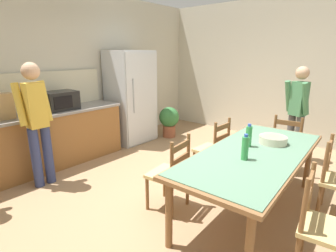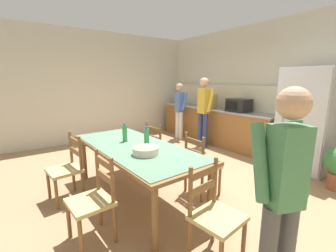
# 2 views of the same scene
# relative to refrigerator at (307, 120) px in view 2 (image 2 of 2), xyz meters

# --- Properties ---
(ground_plane) EXTENTS (8.32, 8.32, 0.00)m
(ground_plane) POSITION_rel_refrigerator_xyz_m (-1.11, -2.19, -0.93)
(ground_plane) COLOR #9E7A56
(wall_back) EXTENTS (6.52, 0.12, 2.90)m
(wall_back) POSITION_rel_refrigerator_xyz_m (-1.11, 0.47, 0.52)
(wall_back) COLOR beige
(wall_back) RESTS_ON ground
(wall_left) EXTENTS (0.12, 5.20, 2.90)m
(wall_left) POSITION_rel_refrigerator_xyz_m (-4.37, -2.19, 0.52)
(wall_left) COLOR beige
(wall_left) RESTS_ON ground
(kitchen_counter) EXTENTS (3.55, 0.66, 0.91)m
(kitchen_counter) POSITION_rel_refrigerator_xyz_m (-2.30, 0.04, -0.47)
(kitchen_counter) COLOR brown
(kitchen_counter) RESTS_ON ground
(counter_splashback) EXTENTS (3.51, 0.03, 0.60)m
(counter_splashback) POSITION_rel_refrigerator_xyz_m (-2.30, 0.35, 0.28)
(counter_splashback) COLOR beige
(counter_splashback) RESTS_ON kitchen_counter
(refrigerator) EXTENTS (0.85, 0.73, 1.86)m
(refrigerator) POSITION_rel_refrigerator_xyz_m (0.00, 0.00, 0.00)
(refrigerator) COLOR silver
(refrigerator) RESTS_ON ground
(microwave) EXTENTS (0.50, 0.39, 0.30)m
(microwave) POSITION_rel_refrigerator_xyz_m (-1.51, 0.02, 0.13)
(microwave) COLOR black
(microwave) RESTS_ON kitchen_counter
(paper_bag) EXTENTS (0.24, 0.16, 0.36)m
(paper_bag) POSITION_rel_refrigerator_xyz_m (-2.34, 0.01, 0.16)
(paper_bag) COLOR tan
(paper_bag) RESTS_ON kitchen_counter
(dining_table) EXTENTS (2.32, 1.05, 0.75)m
(dining_table) POSITION_rel_refrigerator_xyz_m (-0.89, -3.01, -0.24)
(dining_table) COLOR brown
(dining_table) RESTS_ON ground
(bottle_near_centre) EXTENTS (0.07, 0.07, 0.27)m
(bottle_near_centre) POSITION_rel_refrigerator_xyz_m (-1.18, -3.02, -0.05)
(bottle_near_centre) COLOR green
(bottle_near_centre) RESTS_ON dining_table
(bottle_off_centre) EXTENTS (0.07, 0.07, 0.27)m
(bottle_off_centre) POSITION_rel_refrigerator_xyz_m (-0.78, -2.88, -0.05)
(bottle_off_centre) COLOR green
(bottle_off_centre) RESTS_ON dining_table
(serving_bowl) EXTENTS (0.32, 0.32, 0.09)m
(serving_bowl) POSITION_rel_refrigerator_xyz_m (-0.49, -3.07, -0.13)
(serving_bowl) COLOR beige
(serving_bowl) RESTS_ON dining_table
(chair_head_end) EXTENTS (0.45, 0.46, 0.91)m
(chair_head_end) POSITION_rel_refrigerator_xyz_m (0.54, -2.96, -0.49)
(chair_head_end) COLOR brown
(chair_head_end) RESTS_ON ground
(chair_side_far_left) EXTENTS (0.47, 0.45, 0.91)m
(chair_side_far_left) POSITION_rel_refrigerator_xyz_m (-1.43, -2.25, -0.49)
(chair_side_far_left) COLOR brown
(chair_side_far_left) RESTS_ON ground
(chair_side_far_right) EXTENTS (0.43, 0.41, 0.91)m
(chair_side_far_right) POSITION_rel_refrigerator_xyz_m (-0.41, -2.21, -0.49)
(chair_side_far_right) COLOR brown
(chair_side_far_right) RESTS_ON ground
(chair_side_near_left) EXTENTS (0.46, 0.44, 0.91)m
(chair_side_near_left) POSITION_rel_refrigerator_xyz_m (-1.38, -3.80, -0.49)
(chair_side_near_left) COLOR brown
(chair_side_near_left) RESTS_ON ground
(chair_side_near_right) EXTENTS (0.45, 0.43, 0.91)m
(chair_side_near_right) POSITION_rel_refrigerator_xyz_m (-0.35, -3.77, -0.49)
(chair_side_near_right) COLOR brown
(chair_side_near_right) RESTS_ON ground
(person_at_sink) EXTENTS (0.39, 0.27, 1.54)m
(person_at_sink) POSITION_rel_refrigerator_xyz_m (-3.09, -0.48, -0.06)
(person_at_sink) COLOR silver
(person_at_sink) RESTS_ON ground
(person_at_counter) EXTENTS (0.42, 0.29, 1.69)m
(person_at_counter) POSITION_rel_refrigerator_xyz_m (-2.13, -0.50, 0.02)
(person_at_counter) COLOR navy
(person_at_counter) RESTS_ON ground
(person_by_table) EXTENTS (0.36, 0.45, 1.60)m
(person_by_table) POSITION_rel_refrigerator_xyz_m (1.09, -2.91, -0.03)
(person_by_table) COLOR #4C4C4C
(person_by_table) RESTS_ON ground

